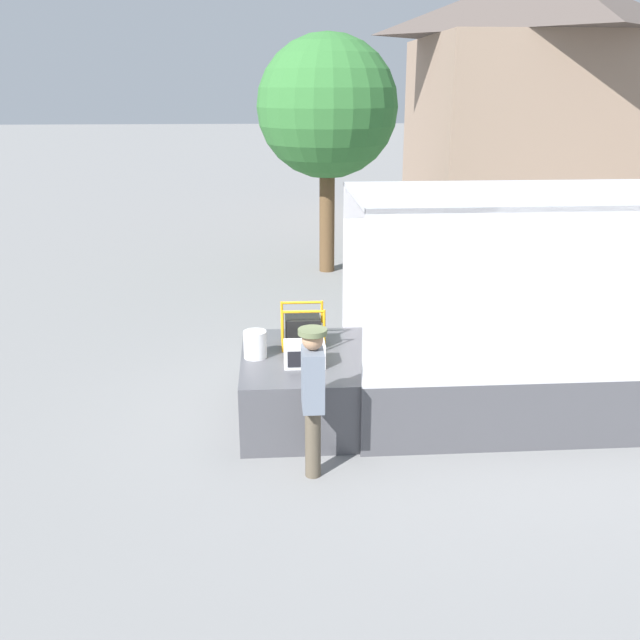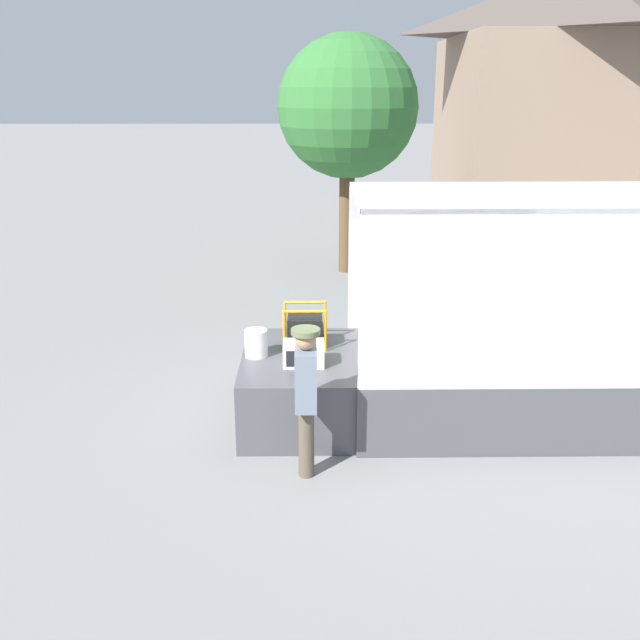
# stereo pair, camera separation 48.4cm
# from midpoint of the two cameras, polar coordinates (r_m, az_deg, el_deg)

# --- Properties ---
(ground_plane) EXTENTS (160.00, 160.00, 0.00)m
(ground_plane) POSITION_cam_midpoint_polar(r_m,az_deg,el_deg) (9.78, 3.93, -7.71)
(ground_plane) COLOR gray
(tailgate_deck) EXTENTS (1.45, 2.18, 0.90)m
(tailgate_deck) POSITION_cam_midpoint_polar(r_m,az_deg,el_deg) (9.56, -0.37, -5.34)
(tailgate_deck) COLOR #4C4C51
(tailgate_deck) RESTS_ON ground
(microwave) EXTENTS (0.52, 0.36, 0.30)m
(microwave) POSITION_cam_midpoint_polar(r_m,az_deg,el_deg) (9.01, 0.22, -2.72)
(microwave) COLOR white
(microwave) RESTS_ON tailgate_deck
(portable_generator) EXTENTS (0.59, 0.45, 0.58)m
(portable_generator) POSITION_cam_midpoint_polar(r_m,az_deg,el_deg) (9.64, 0.33, -0.88)
(portable_generator) COLOR black
(portable_generator) RESTS_ON tailgate_deck
(orange_bucket) EXTENTS (0.30, 0.30, 0.36)m
(orange_bucket) POSITION_cam_midpoint_polar(r_m,az_deg,el_deg) (9.31, -3.66, -1.88)
(orange_bucket) COLOR silver
(orange_bucket) RESTS_ON tailgate_deck
(worker_person) EXTENTS (0.32, 0.44, 1.78)m
(worker_person) POSITION_cam_midpoint_polar(r_m,az_deg,el_deg) (7.90, 0.63, -5.40)
(worker_person) COLOR brown
(worker_person) RESTS_ON ground
(house_backdrop) EXTENTS (7.70, 7.24, 7.74)m
(house_backdrop) POSITION_cam_midpoint_polar(r_m,az_deg,el_deg) (24.43, 20.02, 16.40)
(house_backdrop) COLOR gray
(house_backdrop) RESTS_ON ground
(street_tree) EXTENTS (3.21, 3.21, 5.43)m
(street_tree) POSITION_cam_midpoint_polar(r_m,az_deg,el_deg) (16.83, 3.11, 16.59)
(street_tree) COLOR brown
(street_tree) RESTS_ON ground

